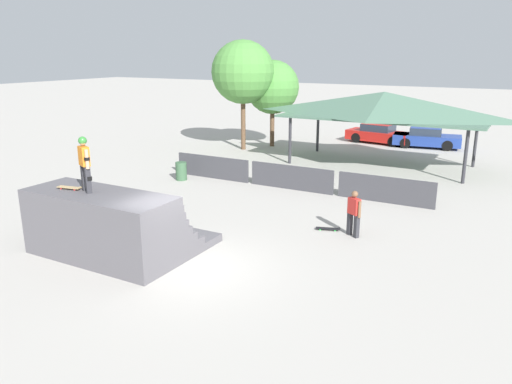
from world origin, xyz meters
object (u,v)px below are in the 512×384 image
Objects in this scene: skateboard_on_ground at (329,229)px; tree_beside_pavilion at (273,87)px; parked_car_red at (379,134)px; parked_car_blue at (427,138)px; skater_on_deck at (84,160)px; skateboard_on_deck at (70,187)px; bystander_walking at (354,211)px; tree_far_back at (243,72)px; trash_bin at (181,171)px.

skateboard_on_ground is 0.16× the size of tree_beside_pavilion.
parked_car_red is 3.05m from parked_car_blue.
parked_car_red is (-3.21, 17.36, 0.54)m from skateboard_on_ground.
tree_beside_pavilion reaches higher than parked_car_red.
skater_on_deck is 23.01m from parked_car_red.
skateboard_on_deck is 0.18× the size of parked_car_red.
skateboard_on_ground is at bearing 21.46° from bystander_walking.
tree_far_back reaches higher than trash_bin.
bystander_walking is (6.20, 5.30, -2.03)m from skater_on_deck.
tree_far_back is at bearing -128.62° from parked_car_red.
skater_on_deck is 8.11m from skateboard_on_ground.
tree_far_back is at bearing 131.00° from skater_on_deck.
skater_on_deck is at bearing -69.18° from trash_bin.
bystander_walking is 1.19m from skateboard_on_ground.
skateboard_on_ground is at bearing -97.68° from parked_car_blue.
bystander_walking is at bearing -68.37° from parked_car_red.
tree_far_back is 10.00m from parked_car_red.
parked_car_blue is (5.79, 22.78, -1.42)m from skateboard_on_deck.
skater_on_deck is at bearing 70.81° from bystander_walking.
skateboard_on_deck is at bearing 68.44° from bystander_walking.
parked_car_blue is at bearing 102.72° from skater_on_deck.
trash_bin is at bearing 141.83° from skateboard_on_ground.
bystander_walking is at bearing -46.23° from tree_far_back.
skater_on_deck is 17.28m from tree_far_back.
trash_bin is (1.35, -8.03, -4.21)m from tree_far_back.
trash_bin is at bearing -80.48° from tree_far_back.
skater_on_deck is 2.01× the size of skateboard_on_deck.
tree_beside_pavilion is 10.20m from parked_car_blue.
parked_car_red is (6.70, 6.23, -4.04)m from tree_far_back.
parked_car_red is 1.03× the size of parked_car_blue.
skateboard_on_ground is 0.99× the size of trash_bin.
skater_on_deck reaches higher than skateboard_on_ground.
skateboard_on_deck is 23.06m from parked_car_red.
skateboard_on_ground is 17.66m from parked_car_red.
tree_beside_pavilion reaches higher than bystander_walking.
parked_car_red is (5.35, 14.26, 0.18)m from trash_bin.
tree_beside_pavilion is 1.23× the size of parked_car_red.
tree_far_back is (-10.79, 11.27, 3.79)m from bystander_walking.
tree_beside_pavilion is at bearing 126.42° from skater_on_deck.
skateboard_on_deck is (-0.63, -0.06, -0.86)m from skater_on_deck.
skater_on_deck is 0.36× the size of parked_car_red.
skateboard_on_deck reaches higher than parked_car_blue.
skater_on_deck reaches higher than trash_bin.
parked_car_red is (2.73, 22.86, -1.42)m from skateboard_on_deck.
skateboard_on_deck is 0.15× the size of tree_beside_pavilion.
skateboard_on_ground is 0.13× the size of tree_far_back.
tree_beside_pavilion is at bearing -161.82° from parked_car_blue.
skateboard_on_deck reaches higher than skateboard_on_ground.
skateboard_on_deck is 0.93× the size of trash_bin.
skateboard_on_ground is at bearing -71.05° from parked_car_red.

